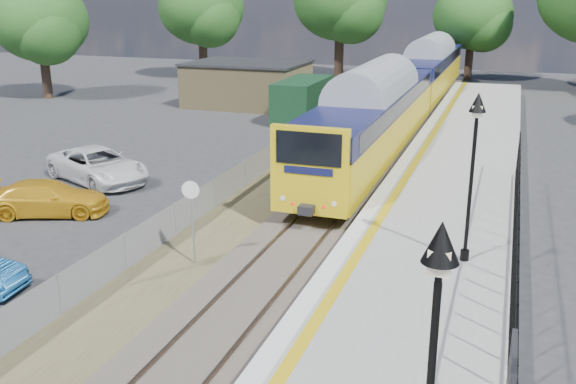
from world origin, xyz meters
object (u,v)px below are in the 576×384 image
at_px(victorian_lamp_north, 475,139).
at_px(train, 408,86).
at_px(victorian_lamp_south, 435,318).
at_px(car_yellow, 48,198).
at_px(speed_sign, 192,209).
at_px(car_white, 98,165).

xyz_separation_m(victorian_lamp_north, train, (-5.30, 23.04, -1.96)).
height_order(victorian_lamp_south, train, victorian_lamp_south).
relative_size(train, car_yellow, 9.29).
bearing_deg(car_yellow, train, -46.07).
bearing_deg(speed_sign, train, 73.37).
height_order(train, car_yellow, train).
relative_size(victorian_lamp_south, train, 0.11).
relative_size(victorian_lamp_north, car_white, 0.87).
distance_m(victorian_lamp_north, speed_sign, 8.24).
xyz_separation_m(train, car_yellow, (-9.74, -21.60, -1.70)).
xyz_separation_m(train, speed_sign, (-2.50, -23.99, -0.54)).
bearing_deg(victorian_lamp_north, car_white, 160.16).
distance_m(victorian_lamp_south, speed_sign, 12.34).
height_order(speed_sign, car_white, speed_sign).
distance_m(victorian_lamp_south, train, 33.55).
bearing_deg(car_white, victorian_lamp_north, -85.78).
bearing_deg(car_yellow, victorian_lamp_south, -148.69).
bearing_deg(train, speed_sign, -95.95).
distance_m(victorian_lamp_south, victorian_lamp_north, 10.00).
bearing_deg(speed_sign, victorian_lamp_north, -3.76).
relative_size(victorian_lamp_north, speed_sign, 1.72).
relative_size(car_yellow, car_white, 0.83).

